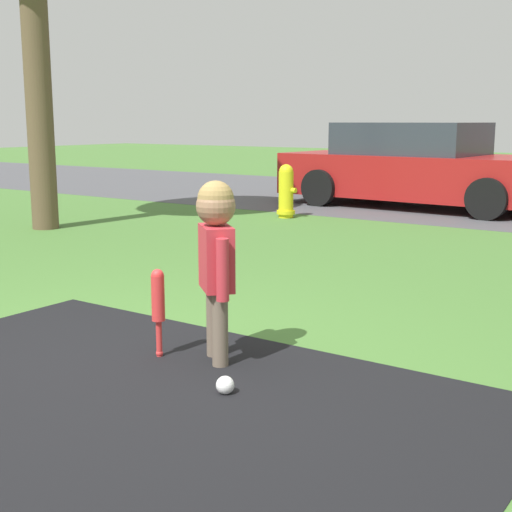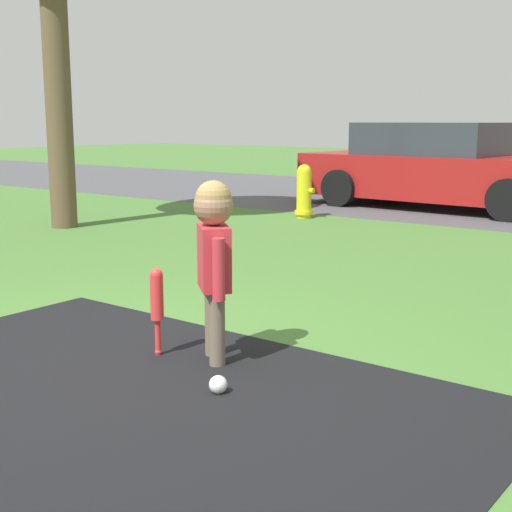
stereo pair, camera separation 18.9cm
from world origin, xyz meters
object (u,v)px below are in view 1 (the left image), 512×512
(baseball_bat, at_px, (158,301))
(sports_ball, at_px, (225,385))
(child, at_px, (216,246))
(fire_hydrant, at_px, (286,192))
(parked_car, at_px, (420,168))

(baseball_bat, relative_size, sports_ball, 5.57)
(child, distance_m, sports_ball, 0.83)
(fire_hydrant, xyz_separation_m, parked_car, (1.07, 2.40, 0.26))
(child, xyz_separation_m, parked_car, (-2.02, 8.00, -0.05))
(sports_ball, relative_size, fire_hydrant, 0.12)
(child, relative_size, sports_ball, 11.02)
(baseball_bat, xyz_separation_m, fire_hydrant, (-2.76, 5.74, 0.03))
(sports_ball, bearing_deg, fire_hydrant, 119.92)
(baseball_bat, distance_m, fire_hydrant, 6.37)
(child, height_order, sports_ball, child)
(child, distance_m, baseball_bat, 0.50)
(sports_ball, height_order, fire_hydrant, fire_hydrant)
(child, height_order, baseball_bat, child)
(baseball_bat, distance_m, sports_ball, 0.79)
(baseball_bat, height_order, sports_ball, baseball_bat)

